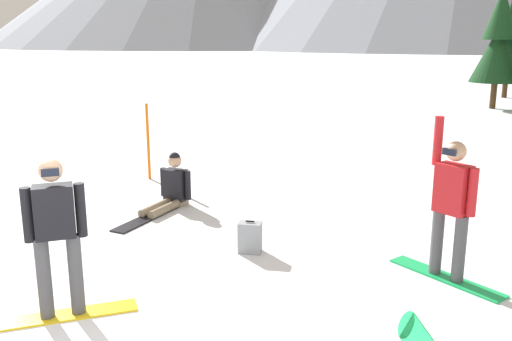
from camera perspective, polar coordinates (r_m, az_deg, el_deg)
name	(u,v)px	position (r m, az deg, el deg)	size (l,w,h in m)	color
snowboarder_foreground	(56,236)	(6.15, -20.01, -6.38)	(1.35, 1.24, 1.76)	yellow
snowboarder_midground	(451,206)	(7.10, 19.63, -3.45)	(1.47, 1.02, 2.02)	#19B259
snowboarder_background	(170,189)	(9.84, -8.91, -1.94)	(0.63, 1.80, 0.97)	gray
backpack_grey	(250,238)	(7.76, -0.61, -6.99)	(0.36, 0.31, 0.47)	gray
trail_marker_pole	(148,142)	(11.83, -11.14, 2.95)	(0.06, 0.06, 1.62)	orange
pine_tree_tall	(510,42)	(30.62, 24.85, 12.06)	(1.88, 1.88, 5.08)	#472D19
pine_tree_leaning	(499,43)	(25.59, 23.89, 12.04)	(2.14, 2.14, 5.04)	#472D19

